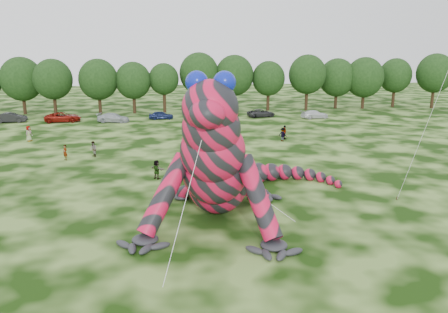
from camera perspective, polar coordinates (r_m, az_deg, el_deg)
name	(u,v)px	position (r m, az deg, el deg)	size (l,w,h in m)	color
ground	(143,265)	(23.89, -10.50, -13.72)	(240.00, 240.00, 0.00)	#16330A
inflatable_gecko	(220,140)	(29.86, -0.54, 2.17)	(16.58, 19.69, 9.85)	red
tree_5	(22,86)	(83.55, -24.85, 8.39)	(7.16, 6.44, 9.80)	black
tree_6	(54,87)	(80.40, -21.38, 8.44)	(6.52, 5.86, 9.49)	black
tree_7	(99,87)	(79.08, -16.04, 8.76)	(6.68, 6.01, 9.48)	black
tree_8	(134,88)	(78.64, -11.73, 8.79)	(6.14, 5.53, 8.94)	black
tree_9	(164,88)	(78.81, -7.83, 8.86)	(5.27, 4.74, 8.68)	black
tree_10	(199,82)	(80.18, -3.26, 9.70)	(7.09, 6.38, 10.50)	black
tree_11	(234,83)	(80.54, 1.36, 9.58)	(7.01, 6.31, 10.07)	black
tree_12	(268,86)	(81.32, 5.81, 9.17)	(5.99, 5.39, 8.97)	black
tree_13	(307,83)	(82.61, 10.80, 9.47)	(6.83, 6.15, 10.13)	black
tree_14	(337,84)	(86.29, 14.50, 9.21)	(6.82, 6.14, 9.40)	black
tree_15	(364,83)	(87.40, 17.83, 9.12)	(7.17, 6.45, 9.63)	black
tree_16	(395,83)	(91.98, 21.39, 8.96)	(6.26, 5.63, 9.37)	black
tree_17	(434,81)	(92.95, 25.77, 8.87)	(6.98, 6.28, 10.30)	black
car_1	(11,118)	(75.02, -26.06, 4.59)	(1.60, 4.59, 1.51)	black
car_2	(63,117)	(72.33, -20.29, 4.84)	(2.49, 5.40, 1.50)	maroon
car_3	(113,118)	(69.73, -14.25, 4.93)	(1.99, 4.89, 1.42)	#AAB0B4
car_4	(161,115)	(71.36, -8.22, 5.37)	(1.58, 3.92, 1.34)	#141E4A
car_5	(218,116)	(69.44, -0.81, 5.26)	(1.35, 3.87, 1.27)	beige
car_6	(261,113)	(73.33, 4.88, 5.67)	(2.14, 4.64, 1.29)	#2A2A2D
car_7	(315,114)	(72.98, 11.77, 5.41)	(1.86, 4.57, 1.33)	silver
spectator_0	(65,152)	(47.12, -20.03, 0.51)	(0.58, 0.38, 1.59)	gray
spectator_5	(157,170)	(38.26, -8.78, -1.69)	(1.55, 0.49, 1.67)	gray
spectator_3	(284,132)	(55.19, 7.90, 3.15)	(1.02, 0.42, 1.74)	gray
spectator_1	(93,149)	(47.53, -16.69, 0.93)	(0.81, 0.63, 1.67)	gray
spectator_2	(283,135)	(53.87, 7.68, 2.86)	(1.08, 0.62, 1.68)	gray
spectator_4	(29,134)	(58.57, -24.15, 2.75)	(0.92, 0.60, 1.89)	gray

